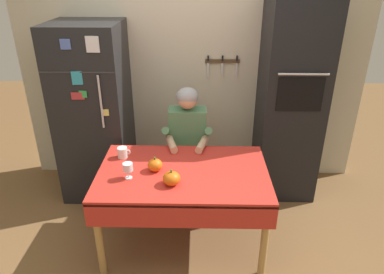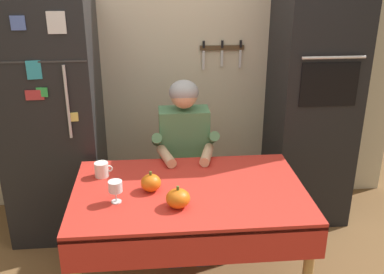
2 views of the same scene
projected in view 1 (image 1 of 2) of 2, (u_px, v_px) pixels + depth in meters
name	position (u px, v px, depth m)	size (l,w,h in m)	color
ground_plane	(183.00, 248.00, 3.14)	(10.00, 10.00, 0.00)	brown
back_wall_assembly	(192.00, 65.00, 3.79)	(3.70, 0.13, 2.60)	beige
refrigerator	(94.00, 113.00, 3.63)	(0.68, 0.71, 1.80)	black
wall_oven	(290.00, 99.00, 3.56)	(0.60, 0.64, 2.10)	black
dining_table	(183.00, 181.00, 2.92)	(1.40, 0.90, 0.74)	tan
chair_behind_person	(188.00, 151.00, 3.70)	(0.40, 0.40, 0.93)	tan
seated_person	(187.00, 140.00, 3.43)	(0.47, 0.55, 1.25)	#38384C
coffee_mug	(123.00, 153.00, 3.09)	(0.12, 0.09, 0.09)	white
wine_glass	(128.00, 168.00, 2.77)	(0.08, 0.08, 0.13)	white
pumpkin_large	(171.00, 178.00, 2.70)	(0.14, 0.14, 0.13)	orange
pumpkin_medium	(155.00, 165.00, 2.89)	(0.12, 0.12, 0.13)	orange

